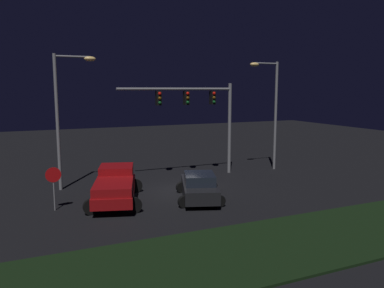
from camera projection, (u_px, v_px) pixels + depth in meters
The scene contains 8 objects.
ground_plane at pixel (182, 190), 23.32m from camera, with size 80.00×80.00×0.00m, color black.
grass_median at pixel (273, 246), 14.91m from camera, with size 22.36×5.10×0.10m, color black.
pickup_truck at pixel (115, 184), 20.83m from camera, with size 3.89×5.75×1.80m.
car_sedan at pixel (199, 187), 21.25m from camera, with size 3.38×4.75×1.51m.
traffic_signal_gantry at pixel (199, 106), 26.59m from camera, with size 8.32×0.56×6.50m.
street_lamp_left at pixel (65, 105), 22.91m from camera, with size 2.48×0.44×8.15m.
street_lamp_right at pixel (271, 103), 28.62m from camera, with size 2.43×0.44×8.10m.
stop_sign at pixel (53, 180), 19.20m from camera, with size 0.76×0.08×2.23m.
Camera 1 is at (-8.63, -20.98, 6.10)m, focal length 35.89 mm.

